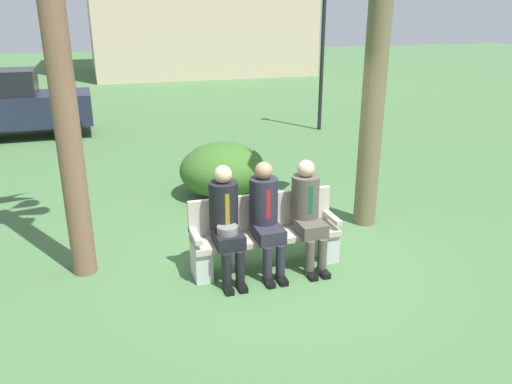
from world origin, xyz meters
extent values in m
plane|color=#446C3E|center=(0.00, 0.00, 0.00)|extent=(80.00, 80.00, 0.00)
cube|color=#B7AD9E|center=(-0.11, -0.03, 0.42)|extent=(1.82, 0.44, 0.07)
cube|color=#B7AD9E|center=(-0.11, 0.16, 0.68)|extent=(1.82, 0.06, 0.45)
cube|color=#B7AD9E|center=(-0.98, -0.03, 0.55)|extent=(0.08, 0.44, 0.06)
cube|color=#B7AD9E|center=(0.76, -0.03, 0.55)|extent=(0.08, 0.44, 0.06)
cube|color=#BDBDBD|center=(-0.92, -0.03, 0.19)|extent=(0.20, 0.37, 0.38)
cube|color=#BDBDBD|center=(0.70, -0.03, 0.19)|extent=(0.20, 0.37, 0.38)
cube|color=black|center=(-0.63, -0.20, 0.53)|extent=(0.32, 0.38, 0.16)
cylinder|color=black|center=(-0.71, -0.39, 0.23)|extent=(0.11, 0.11, 0.45)
cylinder|color=black|center=(-0.55, -0.39, 0.23)|extent=(0.11, 0.11, 0.45)
cube|color=black|center=(-0.71, -0.45, 0.04)|extent=(0.09, 0.22, 0.07)
cube|color=black|center=(-0.55, -0.45, 0.04)|extent=(0.09, 0.22, 0.07)
cylinder|color=black|center=(-0.63, -0.01, 0.87)|extent=(0.34, 0.34, 0.57)
cube|color=olive|center=(-0.63, -0.18, 0.89)|extent=(0.05, 0.01, 0.37)
sphere|color=tan|center=(-0.63, -0.01, 1.25)|extent=(0.21, 0.21, 0.21)
cylinder|color=slate|center=(-0.64, -0.22, 0.66)|extent=(0.24, 0.24, 0.09)
cube|color=#23232D|center=(-0.14, -0.20, 0.53)|extent=(0.32, 0.38, 0.16)
cylinder|color=#23232D|center=(-0.22, -0.39, 0.23)|extent=(0.11, 0.11, 0.45)
cylinder|color=#23232D|center=(-0.06, -0.39, 0.23)|extent=(0.11, 0.11, 0.45)
cube|color=black|center=(-0.22, -0.45, 0.04)|extent=(0.09, 0.22, 0.07)
cube|color=black|center=(-0.06, -0.45, 0.04)|extent=(0.09, 0.22, 0.07)
cylinder|color=#23232D|center=(-0.14, -0.01, 0.86)|extent=(0.34, 0.34, 0.57)
cube|color=maroon|center=(-0.14, -0.18, 0.88)|extent=(0.05, 0.01, 0.36)
sphere|color=#9E7556|center=(-0.14, -0.01, 1.24)|extent=(0.21, 0.21, 0.21)
cube|color=#4C473D|center=(0.39, -0.20, 0.53)|extent=(0.32, 0.38, 0.16)
cylinder|color=#4C473D|center=(0.31, -0.39, 0.23)|extent=(0.11, 0.11, 0.45)
cylinder|color=#4C473D|center=(0.47, -0.39, 0.23)|extent=(0.11, 0.11, 0.45)
cube|color=black|center=(0.31, -0.45, 0.04)|extent=(0.09, 0.22, 0.07)
cube|color=black|center=(0.47, -0.45, 0.04)|extent=(0.09, 0.22, 0.07)
cylinder|color=#4C473D|center=(0.39, -0.01, 0.85)|extent=(0.34, 0.34, 0.55)
cube|color=#144C3D|center=(0.39, -0.18, 0.87)|extent=(0.05, 0.01, 0.35)
sphere|color=tan|center=(0.39, -0.01, 1.22)|extent=(0.21, 0.21, 0.21)
cylinder|color=brown|center=(1.75, 0.83, 1.79)|extent=(0.32, 0.32, 3.57)
cylinder|color=brown|center=(-2.24, 0.54, 2.46)|extent=(0.28, 0.28, 4.92)
ellipsoid|color=#356223|center=(0.05, 2.65, 0.46)|extent=(1.47, 1.35, 0.92)
cube|color=#1E2338|center=(-3.92, 8.45, 0.70)|extent=(3.91, 1.58, 0.76)
cylinder|color=black|center=(-2.56, 9.24, 0.32)|extent=(0.64, 0.14, 0.64)
cylinder|color=black|center=(-2.56, 7.68, 0.32)|extent=(0.64, 0.14, 0.64)
cylinder|color=black|center=(3.84, 6.91, 1.78)|extent=(0.10, 0.10, 3.55)
camera|label=1|loc=(-1.95, -5.24, 2.96)|focal=35.05mm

